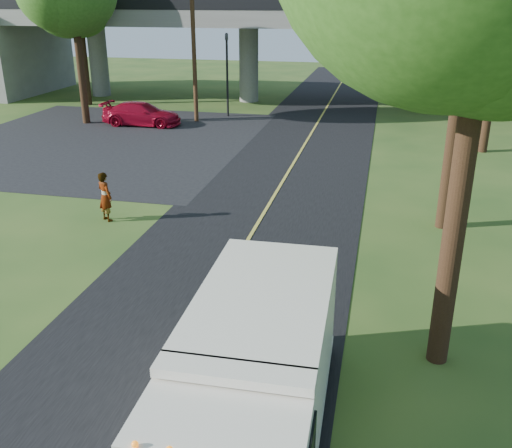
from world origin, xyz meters
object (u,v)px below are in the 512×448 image
(step_van, at_px, (255,376))
(red_sedan, at_px, (142,114))
(utility_pole, at_px, (194,45))
(pedestrian, at_px, (105,197))
(traffic_signal, at_px, (227,66))

(step_van, height_order, red_sedan, step_van)
(utility_pole, relative_size, pedestrian, 5.14)
(utility_pole, distance_m, pedestrian, 17.48)
(utility_pole, bearing_deg, step_van, -69.76)
(pedestrian, bearing_deg, utility_pole, -50.70)
(step_van, bearing_deg, traffic_signal, 104.97)
(red_sedan, bearing_deg, pedestrian, -162.69)
(traffic_signal, relative_size, utility_pole, 0.58)
(step_van, height_order, pedestrian, step_van)
(red_sedan, distance_m, pedestrian, 15.96)
(traffic_signal, relative_size, red_sedan, 1.09)
(red_sedan, bearing_deg, traffic_signal, -50.27)
(utility_pole, distance_m, red_sedan, 5.17)
(utility_pole, height_order, step_van, utility_pole)
(step_van, distance_m, pedestrian, 11.99)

